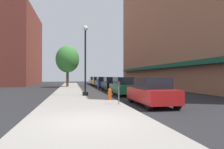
{
  "coord_description": "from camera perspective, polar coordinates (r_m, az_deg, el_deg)",
  "views": [
    {
      "loc": [
        -0.59,
        -7.36,
        1.72
      ],
      "look_at": [
        5.45,
        23.42,
        2.02
      ],
      "focal_mm": 32.63,
      "sensor_mm": 36.0,
      "label": 1
    }
  ],
  "objects": [
    {
      "name": "parking_meter_far",
      "position": [
        11.76,
        1.9,
        -4.33
      ],
      "size": [
        0.14,
        0.09,
        1.31
      ],
      "color": "slate",
      "rests_on": "sidewalk_slab"
    },
    {
      "name": "car_white",
      "position": [
        43.66,
        -5.07,
        -1.75
      ],
      "size": [
        1.8,
        4.3,
        1.66
      ],
      "rotation": [
        0.0,
        0.0,
        -0.01
      ],
      "color": "black",
      "rests_on": "ground"
    },
    {
      "name": "tree_near",
      "position": [
        33.26,
        -12.36,
        4.19
      ],
      "size": [
        3.7,
        3.7,
        6.5
      ],
      "color": "#4C3823",
      "rests_on": "sidewalk_slab"
    },
    {
      "name": "car_red",
      "position": [
        12.25,
        10.99,
        -4.83
      ],
      "size": [
        1.8,
        4.3,
        1.66
      ],
      "rotation": [
        0.0,
        0.0,
        0.02
      ],
      "color": "black",
      "rests_on": "ground"
    },
    {
      "name": "sidewalk_slab",
      "position": [
        26.42,
        -9.83,
        -4.15
      ],
      "size": [
        4.8,
        50.0,
        0.12
      ],
      "primitive_type": "cube",
      "color": "gray",
      "rests_on": "ground"
    },
    {
      "name": "building_far_background",
      "position": [
        45.92,
        -24.3,
        6.66
      ],
      "size": [
        6.8,
        18.0,
        14.94
      ],
      "color": "brown",
      "rests_on": "ground"
    },
    {
      "name": "car_blue",
      "position": [
        31.27,
        -2.66,
        -2.23
      ],
      "size": [
        1.8,
        4.3,
        1.66
      ],
      "rotation": [
        0.0,
        0.0,
        -0.0
      ],
      "color": "black",
      "rests_on": "ground"
    },
    {
      "name": "car_yellow",
      "position": [
        37.65,
        -4.1,
        -1.94
      ],
      "size": [
        1.8,
        4.3,
        1.66
      ],
      "rotation": [
        0.0,
        0.0,
        0.0
      ],
      "color": "black",
      "rests_on": "ground"
    },
    {
      "name": "car_green",
      "position": [
        18.64,
        3.18,
        -3.36
      ],
      "size": [
        1.8,
        4.3,
        1.66
      ],
      "rotation": [
        0.0,
        0.0,
        -0.02
      ],
      "color": "black",
      "rests_on": "ground"
    },
    {
      "name": "parking_meter_near",
      "position": [
        21.21,
        -3.95,
        -2.64
      ],
      "size": [
        0.14,
        0.09,
        1.31
      ],
      "color": "slate",
      "rests_on": "sidewalk_slab"
    },
    {
      "name": "fire_hydrant",
      "position": [
        14.01,
        -0.65,
        -5.48
      ],
      "size": [
        0.33,
        0.26,
        0.79
      ],
      "color": "#E05614",
      "rests_on": "sidewalk_slab"
    },
    {
      "name": "car_black",
      "position": [
        24.2,
        -0.16,
        -2.72
      ],
      "size": [
        1.8,
        4.3,
        1.66
      ],
      "rotation": [
        0.0,
        0.0,
        0.02
      ],
      "color": "black",
      "rests_on": "ground"
    },
    {
      "name": "building_right_brick",
      "position": [
        34.64,
        16.81,
        15.84
      ],
      "size": [
        6.8,
        40.0,
        23.01
      ],
      "color": "#9E6047",
      "rests_on": "ground"
    },
    {
      "name": "ground_plane",
      "position": [
        25.83,
        -0.84,
        -4.38
      ],
      "size": [
        90.0,
        90.0,
        0.0
      ],
      "primitive_type": "plane",
      "color": "#232326"
    },
    {
      "name": "lamppost",
      "position": [
        17.31,
        -7.49,
        4.35
      ],
      "size": [
        0.48,
        0.48,
        5.9
      ],
      "color": "black",
      "rests_on": "sidewalk_slab"
    }
  ]
}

